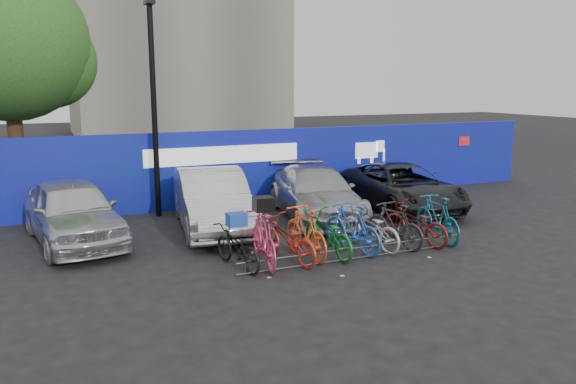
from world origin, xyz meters
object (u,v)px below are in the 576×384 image
car_0 (73,211)px  bike_7 (395,225)px  bike_rack (356,253)px  bike_0 (237,247)px  bike_6 (370,228)px  car_2 (316,193)px  bike_9 (437,218)px  bike_1 (264,238)px  tree (15,46)px  bike_5 (352,228)px  bike_3 (306,232)px  lamppost (154,104)px  bike_8 (415,224)px  bike_2 (287,240)px  bike_4 (327,234)px  car_3 (402,187)px  car_1 (212,200)px

car_0 → bike_7: (7.00, -3.44, -0.25)m
bike_rack → bike_0: bearing=168.1°
bike_6 → car_2: bearing=-106.7°
bike_rack → bike_6: 1.05m
bike_9 → bike_1: bearing=6.4°
tree → bike_7: size_ratio=4.38×
bike_0 → bike_9: size_ratio=0.91×
bike_0 → bike_5: 2.81m
bike_3 → bike_0: bearing=1.4°
tree → bike_3: (5.84, -10.01, -4.49)m
lamppost → bike_1: bearing=-77.8°
car_2 → bike_7: car_2 is taller
bike_0 → bike_6: bearing=170.7°
car_2 → bike_8: car_2 is taller
bike_2 → bike_5: (1.67, 0.11, 0.07)m
bike_3 → bike_5: size_ratio=1.01×
tree → bike_rack: size_ratio=1.39×
lamppost → bike_0: bearing=-83.6°
tree → car_0: size_ratio=1.69×
bike_4 → bike_6: bike_4 is taller
car_0 → car_3: 9.53m
bike_2 → tree: bearing=-76.5°
car_3 → bike_9: size_ratio=2.62×
bike_rack → bike_6: bearing=41.9°
lamppost → bike_5: size_ratio=3.21×
bike_6 → car_3: bearing=-147.0°
car_1 → bike_7: 4.86m
bike_0 → bike_1: bike_1 is taller
car_2 → bike_2: car_2 is taller
bike_3 → car_2: bearing=-121.9°
car_0 → bike_3: size_ratio=2.39×
car_2 → bike_5: 3.50m
bike_3 → bike_7: bearing=175.2°
bike_6 → bike_8: size_ratio=1.00×
car_0 → bike_5: 6.77m
car_2 → tree: bearing=150.0°
lamppost → bike_7: lamppost is taller
lamppost → car_0: 4.02m
bike_1 → bike_5: bearing=-169.6°
bike_3 → bike_6: 1.68m
tree → bike_rack: bearing=-57.6°
bike_2 → bike_7: bike_7 is taller
car_0 → bike_6: car_0 is taller
lamppost → bike_8: size_ratio=3.18×
bike_8 → bike_4: bearing=-14.6°
bike_rack → bike_9: size_ratio=2.92×
car_0 → bike_1: size_ratio=2.31×
car_1 → bike_4: 3.75m
bike_7 → lamppost: bearing=-63.1°
tree → bike_6: bearing=-53.0°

